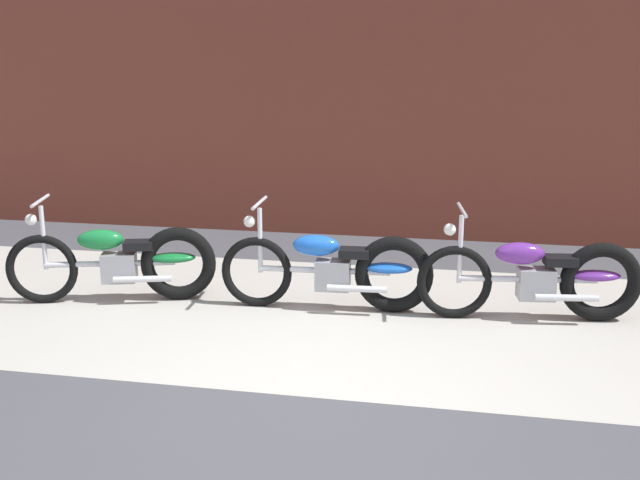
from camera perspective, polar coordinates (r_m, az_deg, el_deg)
The scene contains 5 objects.
ground_plane at distance 5.44m, azimuth -1.15°, elevation -11.73°, with size 80.00×80.00×0.00m, color #47474C.
sidewalk_slab at distance 7.03m, azimuth 1.94°, elevation -5.71°, with size 36.00×3.50×0.01m, color #B2ADA3.
motorcycle_green at distance 7.58m, azimuth -14.33°, elevation -1.58°, with size 1.95×0.80×1.03m.
motorcycle_blue at distance 7.08m, azimuth 1.60°, elevation -2.21°, with size 2.01×0.58×1.03m.
motorcycle_purple at distance 7.10m, azimuth 16.58°, elevation -2.74°, with size 2.00×0.58×1.03m.
Camera 1 is at (1.07, -4.80, 2.33)m, focal length 42.55 mm.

